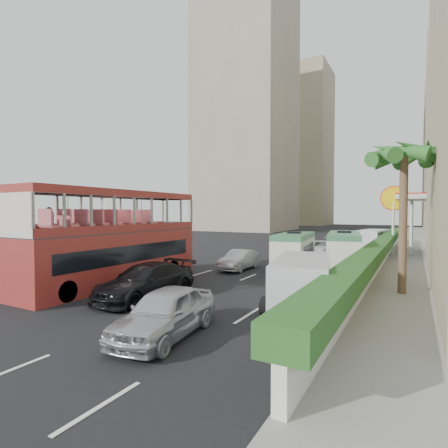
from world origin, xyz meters
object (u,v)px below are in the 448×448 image
Objects in this scene: car_silver_lane_b at (165,336)px; minibus_near at (294,252)px; minibus_far at (344,252)px; car_silver_lane_a at (239,270)px; panel_van_far at (373,240)px; palm_tree at (403,223)px; van_asset at (321,255)px; shell_station at (437,225)px; panel_van_near at (302,284)px; car_black at (146,298)px; double_decker_bus at (117,237)px.

minibus_near is at bearing 83.46° from car_silver_lane_b.
car_silver_lane_a is at bearing -168.50° from minibus_far.
minibus_far reaches higher than minibus_near.
palm_tree is (3.25, -20.40, 2.34)m from panel_van_far.
shell_station reaches higher than van_asset.
car_black is at bearing -176.85° from panel_van_near.
car_silver_lane_b is 0.80× the size of minibus_near.
palm_tree is (3.46, 4.08, 2.36)m from panel_van_near.
car_silver_lane_a is 0.62× the size of palm_tree.
double_decker_bus is 2.11× the size of panel_van_far.
car_silver_lane_a is at bearing 61.58° from double_decker_bus.
car_black is at bearing -96.32° from panel_van_far.
car_silver_lane_a is 0.69× the size of minibus_far.
minibus_near reaches higher than panel_van_far.
car_silver_lane_b is 5.98m from panel_van_near.
palm_tree is (6.34, 9.22, 3.38)m from car_silver_lane_b.
minibus_near is (-0.15, 13.73, 1.24)m from car_silver_lane_b.
double_decker_bus is 26.62m from panel_van_far.
minibus_far is at bearing 20.78° from car_silver_lane_a.
car_silver_lane_b reaches higher than car_silver_lane_a.
car_silver_lane_b is 5.08m from car_black.
double_decker_bus is at bearing -146.21° from minibus_far.
panel_van_far is at bearing 58.75° from van_asset.
van_asset is 8.78m from minibus_far.
car_black is 1.02× the size of panel_van_far.
palm_tree is (6.49, -4.51, 2.14)m from minibus_near.
car_silver_lane_a is at bearing -127.47° from shell_station.
panel_van_far is at bearing 68.71° from car_silver_lane_a.
panel_van_near is 23.82m from shell_station.
double_decker_bus is 14.16m from minibus_far.
car_silver_lane_b is (7.46, -5.22, -2.53)m from double_decker_bus.
minibus_near is at bearing 97.79° from panel_van_near.
car_silver_lane_a is 0.75× the size of car_black.
minibus_far is (10.27, 9.66, -1.25)m from double_decker_bus.
double_decker_bus is at bearing -105.02° from panel_van_far.
shell_station reaches higher than panel_van_far.
double_decker_bus is 14.39m from palm_tree.
panel_van_near reaches higher than car_silver_lane_a.
minibus_far is at bearing 15.06° from minibus_near.
car_silver_lane_a is 0.71× the size of minibus_near.
van_asset is 18.09m from panel_van_near.
double_decker_bus is 1.91× the size of minibus_far.
minibus_far is 0.90× the size of palm_tree.
double_decker_bus is at bearing -118.59° from car_silver_lane_a.
palm_tree is at bearing 31.96° from car_black.
car_black is at bearing -116.39° from shell_station.
panel_van_near reaches higher than car_black.
van_asset is at bearing -149.62° from shell_station.
car_black reaches higher than car_silver_lane_a.
van_asset is (-0.58, 22.88, 0.00)m from car_silver_lane_b.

